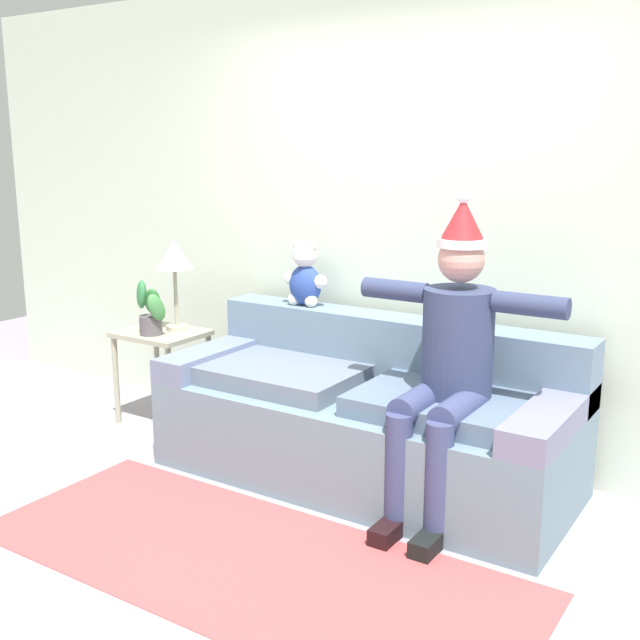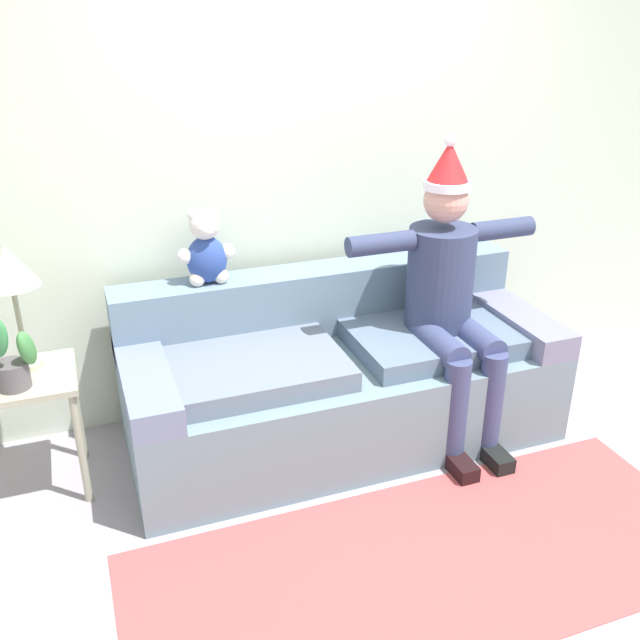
% 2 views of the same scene
% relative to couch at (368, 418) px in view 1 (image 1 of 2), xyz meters
% --- Properties ---
extents(ground_plane, '(10.00, 10.00, 0.00)m').
position_rel_couch_xyz_m(ground_plane, '(0.00, -1.01, -0.34)').
color(ground_plane, '#99909D').
extents(back_wall, '(7.00, 0.10, 2.70)m').
position_rel_couch_xyz_m(back_wall, '(0.00, 0.54, 1.01)').
color(back_wall, silver).
rests_on(back_wall, ground_plane).
extents(couch, '(2.19, 0.91, 0.83)m').
position_rel_couch_xyz_m(couch, '(0.00, 0.00, 0.00)').
color(couch, slate).
rests_on(couch, ground_plane).
extents(person_seated, '(1.02, 0.77, 1.55)m').
position_rel_couch_xyz_m(person_seated, '(0.52, -0.16, 0.46)').
color(person_seated, navy).
rests_on(person_seated, ground_plane).
extents(teddy_bear, '(0.29, 0.17, 0.38)m').
position_rel_couch_xyz_m(teddy_bear, '(-0.60, 0.29, 0.67)').
color(teddy_bear, '#2C4696').
rests_on(teddy_bear, couch).
extents(side_table, '(0.53, 0.43, 0.60)m').
position_rel_couch_xyz_m(side_table, '(-1.54, 0.04, 0.16)').
color(side_table, '#A6A289').
rests_on(side_table, ground_plane).
extents(table_lamp, '(0.24, 0.24, 0.58)m').
position_rel_couch_xyz_m(table_lamp, '(-1.48, 0.13, 0.72)').
color(table_lamp, '#BCB69A').
rests_on(table_lamp, side_table).
extents(potted_plant, '(0.26, 0.25, 0.36)m').
position_rel_couch_xyz_m(potted_plant, '(-1.53, -0.05, 0.41)').
color(potted_plant, '#565056').
rests_on(potted_plant, side_table).
extents(area_rug, '(2.52, 1.00, 0.01)m').
position_rel_couch_xyz_m(area_rug, '(0.00, -1.05, -0.33)').
color(area_rug, '#B24A4A').
rests_on(area_rug, ground_plane).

